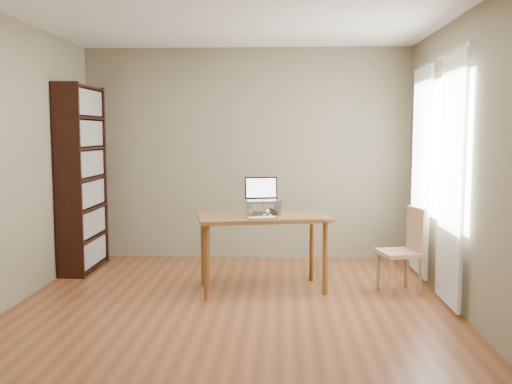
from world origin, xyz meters
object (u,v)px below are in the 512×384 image
(keyboard, at_px, (262,218))
(cat, at_px, (267,208))
(bookshelf, at_px, (82,178))
(laptop, at_px, (263,195))
(desk, at_px, (263,227))
(chair, at_px, (406,248))

(keyboard, bearing_deg, cat, 65.44)
(bookshelf, relative_size, keyboard, 6.93)
(keyboard, xyz_separation_m, cat, (0.04, 0.33, 0.05))
(laptop, bearing_deg, bookshelf, 151.61)
(desk, distance_m, cat, 0.21)
(chair, bearing_deg, keyboard, 173.15)
(cat, bearing_deg, keyboard, -100.06)
(desk, height_order, keyboard, keyboard)
(desk, xyz_separation_m, keyboard, (0.00, -0.22, 0.12))
(desk, bearing_deg, cat, 60.34)
(bookshelf, xyz_separation_m, laptop, (2.08, -0.64, -0.11))
(bookshelf, relative_size, desk, 1.54)
(bookshelf, distance_m, keyboard, 2.33)
(chair, bearing_deg, desk, 164.16)
(bookshelf, distance_m, chair, 3.63)
(laptop, distance_m, keyboard, 0.40)
(bookshelf, relative_size, cat, 4.48)
(laptop, distance_m, cat, 0.14)
(desk, xyz_separation_m, laptop, (0.00, 0.14, 0.30))
(desk, relative_size, chair, 1.62)
(bookshelf, bearing_deg, laptop, -16.98)
(laptop, xyz_separation_m, chair, (1.40, -0.20, -0.49))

